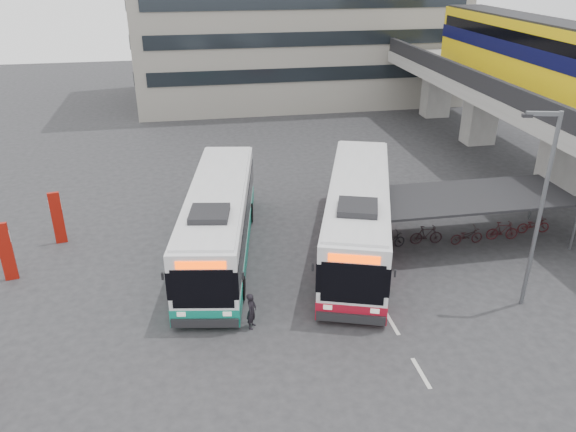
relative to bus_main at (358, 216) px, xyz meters
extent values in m
plane|color=#28282B|center=(-2.86, -3.18, -1.79)|extent=(120.00, 120.00, 0.00)
cube|color=gray|center=(14.14, 4.82, 0.51)|extent=(2.20, 1.60, 4.60)
cube|color=gray|center=(14.14, 14.82, 0.51)|extent=(2.20, 1.60, 4.60)
cube|color=gray|center=(14.14, 22.82, 0.51)|extent=(2.20, 1.60, 4.60)
cube|color=gray|center=(14.14, 8.82, 3.26)|extent=(8.00, 32.00, 0.90)
cube|color=black|center=(10.39, 8.82, 4.26)|extent=(0.35, 32.00, 1.10)
cube|color=yellow|center=(14.14, 9.75, 5.81)|extent=(2.90, 20.00, 3.90)
cube|color=#090A33|center=(14.14, 9.75, 6.01)|extent=(2.98, 20.02, 0.90)
cube|color=black|center=(14.14, 9.75, 6.81)|extent=(2.96, 19.20, 0.70)
cube|color=black|center=(14.14, 9.75, 7.76)|extent=(2.70, 19.60, 0.25)
cylinder|color=#595B60|center=(0.84, 1.62, -0.59)|extent=(0.12, 0.12, 2.40)
cylinder|color=#595B60|center=(10.44, 1.62, -0.59)|extent=(0.12, 0.12, 2.40)
cylinder|color=#595B60|center=(0.84, -1.98, -0.59)|extent=(0.12, 0.12, 2.40)
cylinder|color=#595B60|center=(10.44, -1.98, -0.59)|extent=(0.12, 0.12, 2.40)
cube|color=black|center=(5.64, -0.18, 0.69)|extent=(10.00, 4.00, 0.12)
imported|color=black|center=(1.64, -0.18, -1.34)|extent=(1.71, 0.60, 0.90)
imported|color=black|center=(3.64, -0.18, -1.29)|extent=(1.66, 0.47, 1.00)
imported|color=black|center=(5.64, -0.18, -1.34)|extent=(1.71, 0.60, 0.90)
imported|color=black|center=(7.64, -0.18, -1.29)|extent=(1.66, 0.47, 1.00)
imported|color=#350C0F|center=(9.64, -0.18, -1.34)|extent=(1.71, 0.60, 0.90)
cube|color=beige|center=(-0.36, -9.18, -1.78)|extent=(0.15, 1.60, 0.01)
cube|color=beige|center=(-0.36, -6.18, -1.78)|extent=(0.15, 1.60, 0.01)
cube|color=beige|center=(-0.36, -3.18, -1.78)|extent=(0.15, 1.60, 0.01)
cube|color=white|center=(0.01, 0.02, 0.19)|extent=(6.75, 13.19, 2.98)
cube|color=maroon|center=(0.01, 0.02, -1.19)|extent=(6.80, 13.24, 0.81)
cube|color=black|center=(0.01, 0.02, 0.32)|extent=(6.81, 13.23, 1.24)
cube|color=#F63B00|center=(-2.06, -6.14, 1.30)|extent=(1.86, 0.69, 0.32)
cube|color=black|center=(-1.03, -3.06, 1.91)|extent=(2.12, 2.17, 0.30)
cylinder|color=black|center=(-2.55, -3.51, -1.25)|extent=(0.65, 1.13, 1.08)
cylinder|color=black|center=(2.40, 3.05, -1.25)|extent=(0.65, 1.13, 1.08)
cube|color=white|center=(-6.63, 0.80, 0.12)|extent=(4.74, 12.83, 2.88)
cube|color=#0D7C64|center=(-6.63, 0.80, -1.21)|extent=(4.79, 12.87, 0.78)
cube|color=black|center=(-6.63, 0.80, 0.25)|extent=(4.81, 12.86, 1.20)
cube|color=#F63B00|center=(-7.68, -5.39, 1.19)|extent=(1.85, 0.39, 0.31)
cube|color=black|center=(-7.15, -2.30, 1.79)|extent=(1.86, 1.92, 0.29)
cylinder|color=black|center=(-8.54, -2.95, -1.27)|extent=(0.49, 1.08, 1.05)
cylinder|color=black|center=(-4.80, 4.05, -1.27)|extent=(0.49, 1.08, 1.05)
imported|color=black|center=(-5.87, -5.44, -1.03)|extent=(0.57, 0.66, 1.52)
cylinder|color=#595B60|center=(5.48, -5.85, 2.32)|extent=(0.16, 0.16, 8.22)
cube|color=#595B60|center=(4.88, -5.70, 6.33)|extent=(1.24, 0.44, 0.15)
cube|color=black|center=(4.33, -5.57, 6.25)|extent=(0.39, 0.26, 0.12)
cube|color=#961209|center=(-16.08, 0.08, -0.39)|extent=(0.58, 0.26, 2.79)
cube|color=white|center=(-16.08, 0.08, 0.33)|extent=(0.60, 0.14, 0.56)
cube|color=#961209|center=(-14.50, 3.39, -0.42)|extent=(0.57, 0.27, 2.74)
cube|color=white|center=(-14.50, 3.39, 0.29)|extent=(0.59, 0.16, 0.55)
camera|label=1|loc=(-7.75, -23.51, 11.61)|focal=35.00mm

